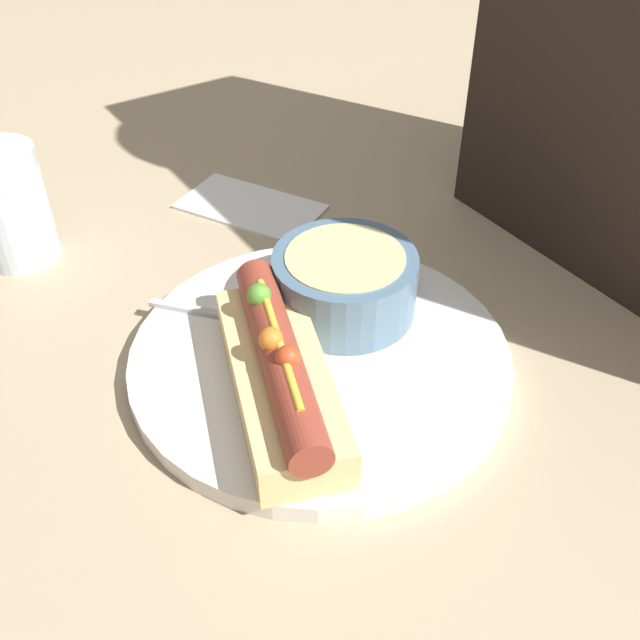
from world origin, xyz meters
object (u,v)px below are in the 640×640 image
(drinking_glass, at_px, (9,205))
(hot_dog, at_px, (280,372))
(soup_bowl, at_px, (345,281))
(spoon, at_px, (303,328))

(drinking_glass, bearing_deg, hot_dog, 18.07)
(soup_bowl, xyz_separation_m, spoon, (0.01, -0.04, -0.02))
(spoon, bearing_deg, soup_bowl, 57.41)
(hot_dog, distance_m, drinking_glass, 0.29)
(hot_dog, relative_size, drinking_glass, 1.81)
(drinking_glass, bearing_deg, soup_bowl, 38.31)
(soup_bowl, bearing_deg, drinking_glass, -141.69)
(hot_dog, xyz_separation_m, spoon, (-0.05, 0.05, -0.02))
(hot_dog, xyz_separation_m, soup_bowl, (-0.05, 0.09, 0.00))
(spoon, relative_size, drinking_glass, 1.33)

